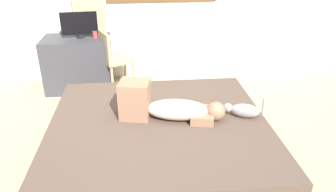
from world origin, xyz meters
TOP-DOWN VIEW (x-y plane):
  - ground_plane at (0.00, 0.00)m, footprint 16.00×16.00m
  - bed at (0.09, 0.14)m, footprint 1.98×1.88m
  - person_lying at (0.17, 0.21)m, footprint 0.94×0.41m
  - cat at (0.86, 0.16)m, footprint 0.34×0.19m
  - desk at (-0.91, 2.06)m, footprint 0.90×0.56m
  - tv_monitor at (-0.83, 2.06)m, footprint 0.48×0.10m
  - cup at (-0.64, 2.05)m, footprint 0.06×0.06m
  - chair_by_desk at (-0.41, 1.90)m, footprint 0.50×0.50m

SIDE VIEW (x-z plane):
  - ground_plane at x=0.00m, z-range 0.00..0.00m
  - bed at x=0.09m, z-range 0.00..0.50m
  - desk at x=-0.91m, z-range 0.00..0.74m
  - chair_by_desk at x=-0.41m, z-range 0.08..0.94m
  - cat at x=0.86m, z-range 0.46..0.67m
  - person_lying at x=0.17m, z-range 0.44..0.78m
  - cup at x=-0.64m, z-range 0.74..0.83m
  - tv_monitor at x=-0.83m, z-range 0.75..1.10m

